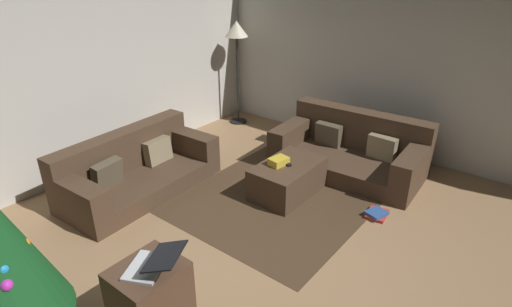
% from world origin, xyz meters
% --- Properties ---
extents(ground_plane, '(6.40, 6.40, 0.00)m').
position_xyz_m(ground_plane, '(0.00, 0.00, 0.00)').
color(ground_plane, '#93704C').
extents(rear_partition, '(6.40, 0.12, 2.60)m').
position_xyz_m(rear_partition, '(0.00, 3.14, 1.30)').
color(rear_partition, beige).
rests_on(rear_partition, ground_plane).
extents(corner_partition, '(0.12, 6.40, 2.60)m').
position_xyz_m(corner_partition, '(3.14, 0.00, 1.30)').
color(corner_partition, beige).
rests_on(corner_partition, ground_plane).
extents(couch_left, '(1.92, 0.93, 0.69)m').
position_xyz_m(couch_left, '(0.17, 2.25, 0.26)').
color(couch_left, '#473323').
rests_on(couch_left, ground_plane).
extents(couch_right, '(1.10, 1.92, 0.73)m').
position_xyz_m(couch_right, '(2.26, 0.46, 0.27)').
color(couch_right, '#473323').
rests_on(couch_right, ground_plane).
extents(ottoman, '(0.90, 0.56, 0.39)m').
position_xyz_m(ottoman, '(1.21, 0.75, 0.19)').
color(ottoman, '#473323').
rests_on(ottoman, ground_plane).
extents(gift_box, '(0.24, 0.19, 0.08)m').
position_xyz_m(gift_box, '(1.13, 0.84, 0.43)').
color(gift_box, gold).
rests_on(gift_box, ottoman).
extents(tv_remote, '(0.11, 0.17, 0.02)m').
position_xyz_m(tv_remote, '(1.20, 0.77, 0.40)').
color(tv_remote, black).
rests_on(tv_remote, ottoman).
extents(side_table, '(0.52, 0.44, 0.51)m').
position_xyz_m(side_table, '(-1.03, 0.49, 0.26)').
color(side_table, '#4C3323').
rests_on(side_table, ground_plane).
extents(laptop, '(0.48, 0.51, 0.18)m').
position_xyz_m(laptop, '(-1.00, 0.43, 0.57)').
color(laptop, silver).
rests_on(laptop, side_table).
extents(book_stack, '(0.29, 0.24, 0.07)m').
position_xyz_m(book_stack, '(1.41, -0.30, 0.03)').
color(book_stack, '#B7332D').
rests_on(book_stack, ground_plane).
extents(corner_lamp, '(0.36, 0.36, 1.66)m').
position_xyz_m(corner_lamp, '(2.63, 2.74, 1.42)').
color(corner_lamp, black).
rests_on(corner_lamp, ground_plane).
extents(area_rug, '(2.60, 2.00, 0.01)m').
position_xyz_m(area_rug, '(1.21, 0.75, 0.00)').
color(area_rug, '#443120').
rests_on(area_rug, ground_plane).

